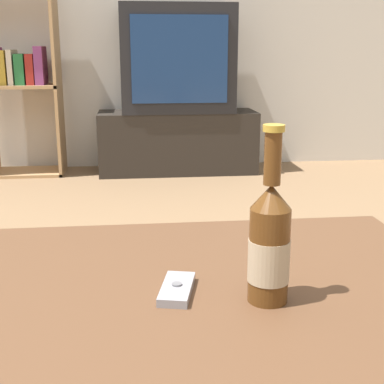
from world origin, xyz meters
name	(u,v)px	position (x,y,z in m)	size (l,w,h in m)	color
coffee_table	(165,326)	(0.00, 0.00, 0.36)	(1.04, 0.71, 0.42)	brown
tv_stand	(178,142)	(0.25, 2.77, 0.20)	(1.05, 0.37, 0.41)	#28231E
television	(177,59)	(0.25, 2.76, 0.75)	(0.73, 0.40, 0.68)	black
bookshelf	(20,79)	(-0.76, 2.81, 0.63)	(0.47, 0.30, 1.16)	tan
beer_bottle	(269,243)	(0.16, -0.05, 0.52)	(0.06, 0.06, 0.28)	#563314
cell_phone	(177,289)	(0.02, -0.01, 0.43)	(0.07, 0.12, 0.02)	gray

